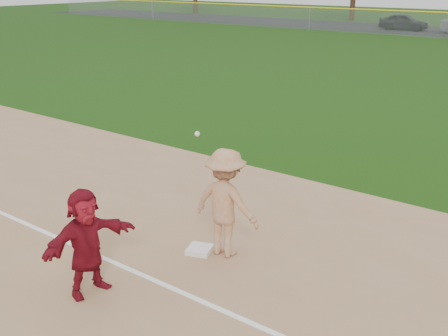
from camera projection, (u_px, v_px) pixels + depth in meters
The scene contains 6 objects.
ground at pixel (173, 258), 10.08m from camera, with size 160.00×160.00×0.00m, color #183C0B.
foul_line at pixel (141, 274), 9.47m from camera, with size 60.00×0.10×0.01m, color white.
first_base at pixel (200, 250), 10.23m from camera, with size 0.42×0.42×0.10m, color white.
base_runner at pixel (86, 242), 8.69m from camera, with size 1.62×0.52×1.75m, color maroon.
car_left at pixel (404, 22), 51.10m from camera, with size 1.74×4.33×1.47m, color black.
first_base_play at pixel (226, 203), 9.88m from camera, with size 1.33×0.83×2.27m.
Camera 1 is at (6.24, -6.54, 4.82)m, focal length 45.00 mm.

